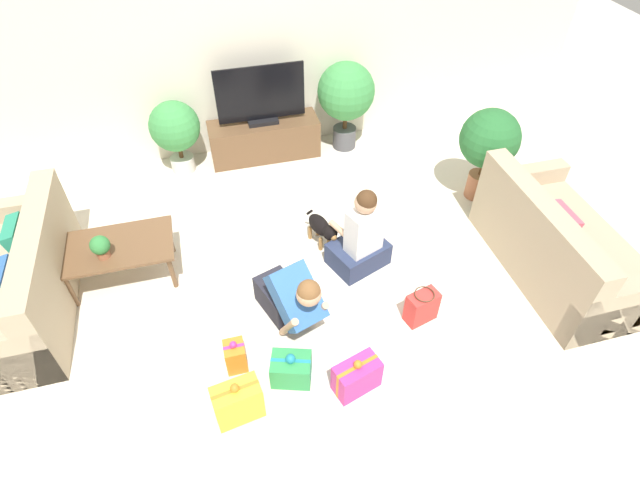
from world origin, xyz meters
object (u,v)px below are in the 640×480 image
(coffee_table, at_px, (118,249))
(tabletop_plant, at_px, (100,246))
(gift_box_a, at_px, (238,402))
(gift_box_c, at_px, (357,376))
(potted_plant_back_right, at_px, (346,94))
(potted_plant_corner_right, at_px, (489,142))
(sofa_right, at_px, (558,246))
(tv, at_px, (261,98))
(person_kneeling, at_px, (291,297))
(potted_plant_back_left, at_px, (175,129))
(sofa_left, at_px, (16,286))
(dog, at_px, (322,228))
(gift_bag_a, at_px, (422,307))
(gift_box_d, at_px, (235,356))
(person_sitting, at_px, (361,239))
(tv_console, at_px, (264,139))
(gift_box_b, at_px, (291,369))

(coffee_table, xyz_separation_m, tabletop_plant, (-0.09, -0.12, 0.17))
(gift_box_a, relative_size, gift_box_c, 1.03)
(potted_plant_back_right, bearing_deg, potted_plant_corner_right, -49.71)
(sofa_right, distance_m, gift_box_c, 2.31)
(tabletop_plant, bearing_deg, gift_box_c, -40.10)
(tv, relative_size, person_kneeling, 1.24)
(gift_box_a, bearing_deg, potted_plant_back_left, 93.47)
(potted_plant_corner_right, distance_m, gift_box_c, 2.87)
(sofa_left, height_order, gift_box_c, sofa_left)
(dog, xyz_separation_m, gift_bag_a, (0.59, -1.12, -0.08))
(person_kneeling, bearing_deg, tabletop_plant, 132.12)
(potted_plant_back_right, relative_size, person_kneeling, 1.33)
(potted_plant_corner_right, relative_size, person_kneeling, 1.28)
(coffee_table, height_order, gift_box_d, coffee_table)
(sofa_left, distance_m, person_sitting, 3.04)
(potted_plant_back_left, bearing_deg, sofa_left, -129.63)
(tv_console, height_order, gift_box_c, tv_console)
(gift_bag_a, bearing_deg, gift_box_b, -166.76)
(potted_plant_corner_right, xyz_separation_m, gift_box_d, (-2.92, -1.51, -0.57))
(potted_plant_back_right, bearing_deg, tv, 177.15)
(gift_box_d, bearing_deg, sofa_left, 148.12)
(coffee_table, distance_m, potted_plant_back_left, 1.75)
(sofa_right, xyz_separation_m, gift_box_c, (-2.19, -0.73, -0.16))
(sofa_left, height_order, person_kneeling, sofa_left)
(gift_box_c, bearing_deg, coffee_table, 136.35)
(gift_bag_a, bearing_deg, person_kneeling, 167.46)
(sofa_right, xyz_separation_m, dog, (-2.03, 0.88, -0.07))
(sofa_left, height_order, gift_box_b, sofa_left)
(gift_box_b, distance_m, gift_bag_a, 1.25)
(coffee_table, distance_m, gift_bag_a, 2.77)
(gift_box_a, relative_size, gift_bag_a, 1.22)
(gift_box_d, bearing_deg, sofa_right, 5.58)
(tv, bearing_deg, gift_box_b, -96.63)
(tv, distance_m, tabletop_plant, 2.50)
(sofa_right, distance_m, tabletop_plant, 4.12)
(dog, xyz_separation_m, gift_box_b, (-0.63, -1.40, -0.11))
(sofa_right, xyz_separation_m, coffee_table, (-3.94, 0.94, 0.07))
(sofa_left, bearing_deg, person_kneeling, 71.28)
(potted_plant_back_left, bearing_deg, sofa_right, -37.78)
(gift_box_b, height_order, tabletop_plant, tabletop_plant)
(gift_box_d, bearing_deg, tv_console, 75.17)
(gift_box_b, bearing_deg, gift_box_d, 151.16)
(tv_console, distance_m, gift_box_a, 3.43)
(tv, distance_m, person_sitting, 2.19)
(sofa_right, height_order, tabletop_plant, sofa_right)
(potted_plant_back_right, height_order, person_sitting, potted_plant_back_right)
(coffee_table, xyz_separation_m, potted_plant_back_left, (0.64, 1.62, 0.19))
(potted_plant_back_right, bearing_deg, sofa_left, -152.87)
(gift_box_d, bearing_deg, gift_box_a, -95.02)
(sofa_right, bearing_deg, person_kneeling, 89.83)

